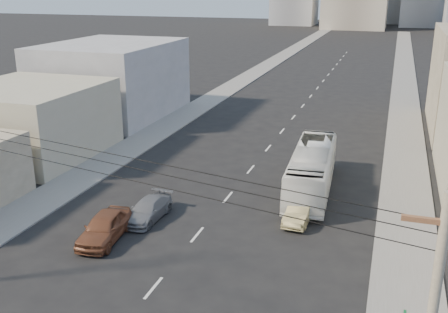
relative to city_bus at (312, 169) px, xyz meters
The scene contains 10 objects.
sidewalk_left 49.95m from the city_bus, 109.93° to the left, with size 3.50×180.00×0.12m, color slate.
sidewalk_right 47.41m from the city_bus, 82.14° to the left, with size 3.50×180.00×0.12m, color slate.
lane_dashes 30.44m from the city_bus, 99.97° to the left, with size 0.15×104.00×0.01m.
city_bus is the anchor object (origin of this frame).
sedan_brown 15.18m from the city_bus, 131.72° to the right, with size 1.90×4.73×1.61m, color brown.
sedan_tan 5.40m from the city_bus, 88.48° to the right, with size 1.36×3.91×1.29m, color tan.
sedan_grey 12.04m from the city_bus, 138.38° to the right, with size 1.77×4.37×1.27m, color slate.
overhead_wires 23.38m from the city_bus, 103.73° to the right, with size 23.01×5.02×0.72m.
bldg_left_mid 24.32m from the city_bus, behind, with size 11.00×12.00×6.00m, color #AAA489.
bldg_left_far 29.55m from the city_bus, 147.23° to the left, with size 12.00×16.00×8.00m, color #979799.
Camera 1 is at (10.15, -12.04, 14.12)m, focal length 42.00 mm.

